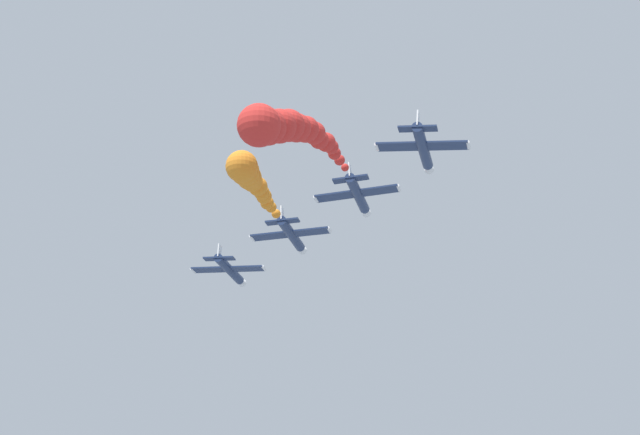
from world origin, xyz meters
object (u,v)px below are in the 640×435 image
Objects in this scene: airplane_left_inner at (292,235)px; airplane_right_inner at (358,194)px; airplane_lead at (230,270)px; airplane_left_outer at (423,147)px.

airplane_left_inner is 10.52m from airplane_right_inner.
airplane_left_inner is (9.84, -7.49, 1.08)m from airplane_lead.
airplane_left_inner is at bearing 141.85° from airplane_left_outer.
airplane_lead is at bearing 142.17° from airplane_left_outer.
airplane_right_inner is at bearing -31.19° from airplane_left_inner.
airplane_right_inner is at bearing 135.58° from airplane_left_outer.
airplane_lead is at bearing 142.73° from airplane_left_inner.
airplane_right_inner is at bearing -34.50° from airplane_lead.
airplane_lead is 12.41m from airplane_left_inner.
airplane_lead is 22.87m from airplane_right_inner.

